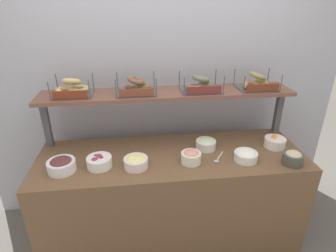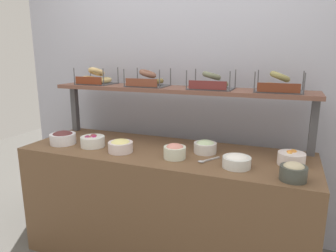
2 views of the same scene
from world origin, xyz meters
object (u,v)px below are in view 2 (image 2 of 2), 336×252
object	(u,v)px
bowl_cream_cheese	(237,161)
bagel_basket_plain	(96,78)
bowl_fruit_salad	(291,158)
serving_spoon_near_plate	(206,160)
bowl_lox_spread	(175,151)
bowl_beet_salad	(93,141)
bowl_tuna_salad	(293,171)
bowl_scallion_spread	(205,146)
bowl_egg_salad	(121,146)
bagel_basket_poppy	(211,83)
bagel_basket_cinnamon_raisin	(147,81)
bagel_basket_everything	(279,85)
bowl_chocolate_spread	(63,137)

from	to	relation	value
bowl_cream_cheese	bagel_basket_plain	bearing A→B (deg)	161.78
bowl_fruit_salad	serving_spoon_near_plate	world-z (taller)	bowl_fruit_salad
bowl_cream_cheese	bowl_lox_spread	world-z (taller)	bowl_lox_spread
bowl_beet_salad	bowl_tuna_salad	distance (m)	1.42
bowl_lox_spread	bowl_scallion_spread	distance (m)	0.25
bowl_egg_salad	bowl_fruit_salad	bearing A→B (deg)	8.36
bowl_beet_salad	bowl_tuna_salad	xyz separation A→B (m)	(1.41, -0.13, 0.01)
bowl_beet_salad	bowl_egg_salad	bearing A→B (deg)	-8.50
bowl_egg_salad	bagel_basket_plain	world-z (taller)	bagel_basket_plain
bowl_egg_salad	bowl_lox_spread	size ratio (longest dim) A/B	1.17
bowl_tuna_salad	serving_spoon_near_plate	distance (m)	0.54
bagel_basket_plain	bagel_basket_poppy	world-z (taller)	bagel_basket_plain
bowl_lox_spread	bowl_beet_salad	size ratio (longest dim) A/B	0.83
bowl_cream_cheese	bagel_basket_cinnamon_raisin	bearing A→B (deg)	152.53
bowl_lox_spread	bagel_basket_plain	world-z (taller)	bagel_basket_plain
bowl_cream_cheese	bowl_fruit_salad	world-z (taller)	bowl_fruit_salad
bagel_basket_everything	bowl_lox_spread	bearing A→B (deg)	-147.60
bowl_lox_spread	bagel_basket_everything	xyz separation A→B (m)	(0.61, 0.39, 0.43)
bagel_basket_everything	bowl_cream_cheese	bearing A→B (deg)	-115.69
bagel_basket_cinnamon_raisin	bowl_scallion_spread	bearing A→B (deg)	-20.67
bowl_egg_salad	serving_spoon_near_plate	bearing A→B (deg)	2.26
bowl_fruit_salad	bowl_chocolate_spread	xyz separation A→B (m)	(-1.66, -0.15, 0.01)
bowl_fruit_salad	bagel_basket_plain	xyz separation A→B (m)	(-1.59, 0.25, 0.43)
bagel_basket_poppy	bagel_basket_everything	distance (m)	0.47
bowl_fruit_salad	bowl_chocolate_spread	distance (m)	1.67
bowl_beet_salad	bowl_chocolate_spread	world-z (taller)	bowl_chocolate_spread
bowl_cream_cheese	bowl_chocolate_spread	xyz separation A→B (m)	(-1.34, 0.02, 0.01)
bowl_egg_salad	bowl_chocolate_spread	world-z (taller)	bowl_chocolate_spread
bowl_fruit_salad	bowl_tuna_salad	bearing A→B (deg)	-87.73
bowl_cream_cheese	bowl_scallion_spread	distance (m)	0.33
bowl_fruit_salad	bowl_egg_salad	distance (m)	1.15
bowl_beet_salad	bowl_cream_cheese	bearing A→B (deg)	-2.44
bowl_cream_cheese	bowl_egg_salad	world-z (taller)	bowl_egg_salad
bowl_cream_cheese	bowl_beet_salad	xyz separation A→B (m)	(-1.09, 0.05, 0.00)
bowl_cream_cheese	bagel_basket_cinnamon_raisin	world-z (taller)	bagel_basket_cinnamon_raisin
bowl_fruit_salad	bowl_beet_salad	xyz separation A→B (m)	(-1.40, -0.13, -0.00)
bowl_tuna_salad	bagel_basket_plain	size ratio (longest dim) A/B	0.50
bowl_cream_cheese	bowl_scallion_spread	bearing A→B (deg)	140.60
bowl_lox_spread	bowl_chocolate_spread	xyz separation A→B (m)	(-0.93, 0.00, -0.00)
bowl_egg_salad	bowl_tuna_salad	bearing A→B (deg)	-4.74
serving_spoon_near_plate	bagel_basket_cinnamon_raisin	distance (m)	0.85
bowl_chocolate_spread	bowl_scallion_spread	distance (m)	1.11
bowl_chocolate_spread	serving_spoon_near_plate	xyz separation A→B (m)	(1.14, 0.01, -0.04)
bagel_basket_everything	bowl_egg_salad	bearing A→B (deg)	-158.45
bowl_chocolate_spread	serving_spoon_near_plate	world-z (taller)	bowl_chocolate_spread
bowl_tuna_salad	bowl_egg_salad	bearing A→B (deg)	175.26
bowl_egg_salad	bowl_scallion_spread	world-z (taller)	bowl_egg_salad
bowl_scallion_spread	bowl_tuna_salad	bearing A→B (deg)	-27.18
bowl_lox_spread	bowl_cream_cheese	bearing A→B (deg)	-2.89
bowl_beet_salad	bagel_basket_everything	bearing A→B (deg)	15.80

